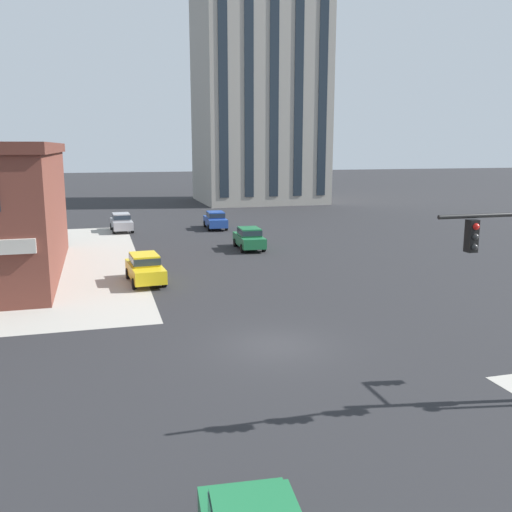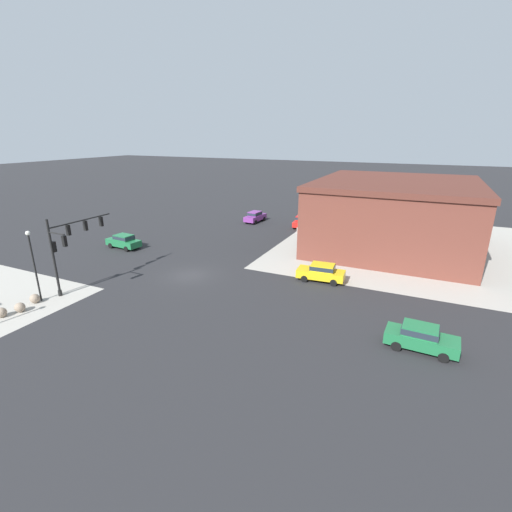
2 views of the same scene
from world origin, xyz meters
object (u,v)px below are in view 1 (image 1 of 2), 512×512
Objects in this scene: car_main_southbound_near at (249,237)px; car_parked_curb at (121,222)px; car_main_northbound_far at (215,219)px; car_main_southbound_far at (145,267)px.

car_main_southbound_near and car_parked_curb have the same top height.
car_main_northbound_far is 1.00× the size of car_parked_curb.
car_parked_curb is (-0.46, 21.18, 0.00)m from car_main_southbound_far.
car_parked_curb is at bearing 91.23° from car_main_southbound_far.
car_main_southbound_far is at bearing -134.21° from car_main_southbound_near.
car_main_southbound_near is at bearing 45.79° from car_main_southbound_far.
car_main_northbound_far is at bearing -5.12° from car_parked_curb.
car_main_northbound_far and car_main_southbound_far have the same top height.
car_main_northbound_far and car_parked_curb have the same top height.
car_main_northbound_far is at bearing 67.73° from car_main_southbound_far.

